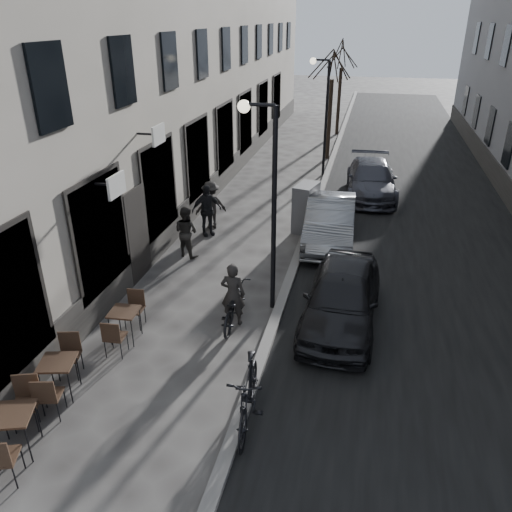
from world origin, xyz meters
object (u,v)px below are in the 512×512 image
at_px(streetlamp_near, 267,188).
at_px(utility_cabinet, 306,208).
at_px(bistro_set_b, 59,374).
at_px(car_near, 342,297).
at_px(bistro_set_a, 15,428).
at_px(pedestrian_mid, 211,205).
at_px(bistro_set_c, 125,322).
at_px(bicycle, 233,305).
at_px(moped, 248,394).
at_px(pedestrian_far, 207,210).
at_px(car_mid, 330,221).
at_px(streetlamp_far, 323,105).
at_px(pedestrian_near, 186,232).
at_px(tree_near, 333,63).
at_px(tree_far, 342,54).
at_px(car_far, 371,179).

bearing_deg(streetlamp_near, utility_cabinet, 87.02).
bearing_deg(bistro_set_b, car_near, 21.77).
bearing_deg(bistro_set_a, pedestrian_mid, 69.69).
xyz_separation_m(streetlamp_near, bistro_set_c, (-2.81, -2.14, -2.70)).
xyz_separation_m(bicycle, moped, (1.12, -3.07, 0.14)).
bearing_deg(moped, car_near, 63.99).
bearing_deg(car_near, bicycle, -164.55).
height_order(bistro_set_a, bicycle, same).
distance_m(pedestrian_far, car_mid, 4.08).
distance_m(car_near, moped, 3.90).
relative_size(streetlamp_far, bistro_set_b, 3.12).
relative_size(streetlamp_far, pedestrian_near, 3.18).
height_order(bistro_set_b, bistro_set_c, bistro_set_b).
height_order(utility_cabinet, moped, utility_cabinet).
height_order(pedestrian_mid, moped, pedestrian_mid).
bearing_deg(moped, tree_near, 86.11).
relative_size(bicycle, car_near, 0.44).
xyz_separation_m(utility_cabinet, moped, (0.25, -9.23, -0.19)).
bearing_deg(pedestrian_near, tree_near, -83.81).
distance_m(bistro_set_c, moped, 3.82).
xyz_separation_m(tree_near, tree_far, (0.00, 6.00, 0.00)).
bearing_deg(pedestrian_mid, car_mid, 144.31).
bearing_deg(streetlamp_near, pedestrian_near, 141.48).
xyz_separation_m(pedestrian_mid, pedestrian_far, (0.05, -0.62, 0.04)).
height_order(tree_far, car_mid, tree_far).
distance_m(bicycle, car_mid, 5.66).
xyz_separation_m(streetlamp_near, bistro_set_a, (-3.12, -5.55, -2.66)).
bearing_deg(bistro_set_b, pedestrian_mid, 73.62).
relative_size(streetlamp_far, pedestrian_far, 2.91).
xyz_separation_m(streetlamp_near, car_near, (1.91, -0.35, -2.44)).
bearing_deg(pedestrian_mid, bistro_set_b, 56.14).
distance_m(bistro_set_b, bistro_set_c, 2.02).
distance_m(bistro_set_a, pedestrian_far, 9.64).
relative_size(bistro_set_a, pedestrian_far, 0.98).
bearing_deg(bicycle, streetlamp_far, -95.05).
distance_m(bistro_set_b, car_near, 6.35).
distance_m(tree_near, bistro_set_b, 19.84).
bearing_deg(tree_far, streetlamp_near, -90.20).
xyz_separation_m(bistro_set_a, bistro_set_b, (-0.08, 1.44, -0.02)).
bearing_deg(bistro_set_b, car_far, 53.06).
xyz_separation_m(pedestrian_near, moped, (3.50, -6.37, -0.17)).
distance_m(bistro_set_a, utility_cabinet, 11.31).
relative_size(tree_near, car_mid, 1.30).
relative_size(car_far, moped, 2.25).
relative_size(bistro_set_a, bicycle, 0.92).
xyz_separation_m(streetlamp_far, moped, (0.52, -16.00, -2.53)).
distance_m(tree_far, car_far, 12.40).
bearing_deg(bicycle, car_far, -108.37).
xyz_separation_m(streetlamp_near, pedestrian_far, (-2.89, 4.08, -2.28)).
relative_size(tree_near, tree_far, 1.00).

